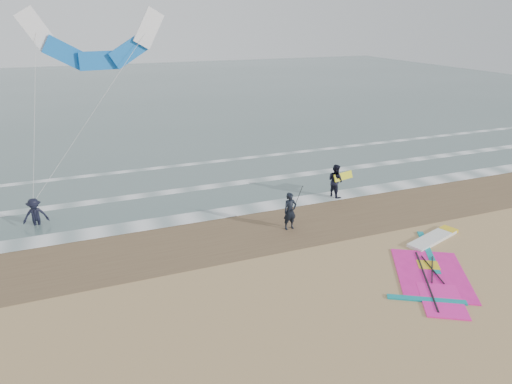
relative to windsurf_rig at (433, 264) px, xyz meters
name	(u,v)px	position (x,y,z in m)	size (l,w,h in m)	color
ground	(360,291)	(-3.68, -0.48, -0.04)	(120.00, 120.00, 0.00)	tan
sea_water	(145,93)	(-3.68, 47.52, -0.03)	(120.00, 80.00, 0.02)	#47605E
wet_sand_band	(287,223)	(-3.68, 5.52, -0.04)	(120.00, 5.00, 0.01)	brown
foam_waterline	(252,191)	(-3.68, 9.96, -0.01)	(120.00, 9.15, 0.02)	white
windsurf_rig	(433,264)	(0.00, 0.00, 0.00)	(6.10, 5.78, 0.15)	white
person_standing	(290,211)	(-3.80, 4.97, 0.83)	(0.63, 0.41, 1.73)	black
person_walking	(335,181)	(0.14, 7.66, 0.86)	(0.87, 0.68, 1.79)	black
person_wading	(34,209)	(-14.46, 9.51, 0.81)	(1.10, 0.63, 1.70)	black
held_pole	(296,202)	(-3.50, 4.97, 1.23)	(0.17, 0.86, 1.82)	black
carried_kiteboard	(343,176)	(0.54, 7.56, 1.10)	(1.30, 0.51, 0.39)	yellow
surf_kite	(96,45)	(-10.79, 12.20, 7.68)	(7.06, 2.93, 8.36)	white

